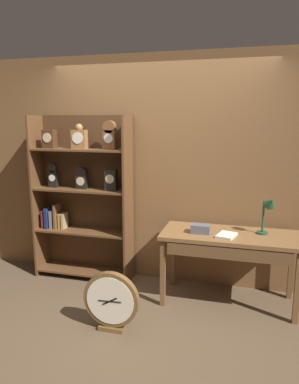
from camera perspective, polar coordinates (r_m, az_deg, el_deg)
name	(u,v)px	position (r m, az deg, el deg)	size (l,w,h in m)	color
ground_plane	(125,335)	(3.43, -3.98, -21.78)	(10.00, 10.00, 0.00)	brown
back_wood_panel	(159,171)	(4.12, 1.53, 3.34)	(4.80, 0.05, 2.60)	brown
bookshelf	(82,195)	(4.30, -10.70, -0.54)	(1.17, 0.33, 1.93)	brown
workbench	(229,243)	(3.74, 12.63, -7.89)	(1.37, 0.60, 0.75)	brown
desk_lamp	(269,209)	(3.71, 18.47, -2.52)	(0.20, 0.19, 0.41)	#1E472D
toolbox_small	(201,229)	(3.69, 8.15, -5.82)	(0.19, 0.13, 0.09)	#595960
open_repair_manual	(227,235)	(3.63, 12.18, -6.77)	(0.16, 0.22, 0.03)	silver
round_clock_large	(111,301)	(3.37, -6.14, -16.90)	(0.52, 0.11, 0.56)	brown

